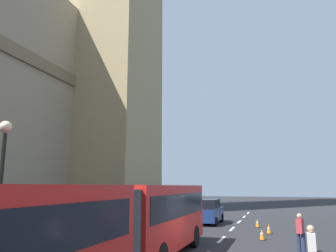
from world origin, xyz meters
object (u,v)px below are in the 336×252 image
Objects in this scene: pedestrian_near_cones at (312,252)px; street_lamp at (1,181)px; articulated_bus at (101,225)px; traffic_cone_east at (257,223)px; pedestrian_by_kerb at (300,232)px; traffic_cone_middle at (269,229)px; traffic_cone_west at (262,235)px; sedan_lead at (208,211)px.

street_lamp is at bearing 99.91° from pedestrian_near_cones.
articulated_bus is 28.63× the size of traffic_cone_east.
pedestrian_by_kerb is (4.42, 0.03, 0.00)m from pedestrian_near_cones.
pedestrian_near_cones reaches higher than traffic_cone_middle.
street_lamp reaches higher than traffic_cone_west.
pedestrian_by_kerb is at bearing -148.63° from sedan_lead.
articulated_bus is 9.83× the size of pedestrian_by_kerb.
traffic_cone_east is at bearing 15.25° from traffic_cone_middle.
traffic_cone_west is at bearing 28.15° from pedestrian_by_kerb.
sedan_lead is 7.59× the size of traffic_cone_east.
articulated_bus is 3.15× the size of street_lamp.
traffic_cone_east is at bearing 9.88° from pedestrian_near_cones.
street_lamp is 3.12× the size of pedestrian_near_cones.
traffic_cone_west and traffic_cone_middle have the same top height.
pedestrian_near_cones is at bearing -166.95° from traffic_cone_west.
articulated_bus reaches higher than traffic_cone_west.
street_lamp is 12.30m from pedestrian_by_kerb.
traffic_cone_east is (5.52, 0.52, 0.00)m from traffic_cone_west.
traffic_cone_east is 0.11× the size of street_lamp.
traffic_cone_east is 0.34× the size of pedestrian_near_cones.
traffic_cone_east is at bearing 5.34° from traffic_cone_west.
articulated_bus reaches higher than pedestrian_near_cones.
traffic_cone_east is (3.03, 0.83, 0.00)m from traffic_cone_middle.
traffic_cone_middle is at bearing -36.59° from street_lamp.
street_lamp is at bearing 121.03° from pedestrian_by_kerb.
pedestrian_near_cones is 1.00× the size of pedestrian_by_kerb.
articulated_bus is at bearing 160.67° from traffic_cone_middle.
street_lamp is at bearing 137.89° from traffic_cone_west.
pedestrian_by_kerb is at bearing -165.52° from traffic_cone_east.
pedestrian_by_kerb is (-8.81, -2.28, 0.63)m from traffic_cone_east.
sedan_lead is at bearing 74.16° from traffic_cone_east.
traffic_cone_west is at bearing 13.05° from pedestrian_near_cones.
street_lamp reaches higher than pedestrian_by_kerb.
traffic_cone_west is 0.11× the size of street_lamp.
street_lamp is at bearing 151.71° from traffic_cone_east.
traffic_cone_east is at bearing -12.95° from articulated_bus.
pedestrian_by_kerb is at bearing -151.85° from traffic_cone_west.
traffic_cone_west is 13.14m from street_lamp.
traffic_cone_middle is at bearing -131.83° from sedan_lead.
articulated_bus is 6.42m from pedestrian_near_cones.
pedestrian_near_cones and pedestrian_by_kerb have the same top height.
articulated_bus is 4.73m from street_lamp.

